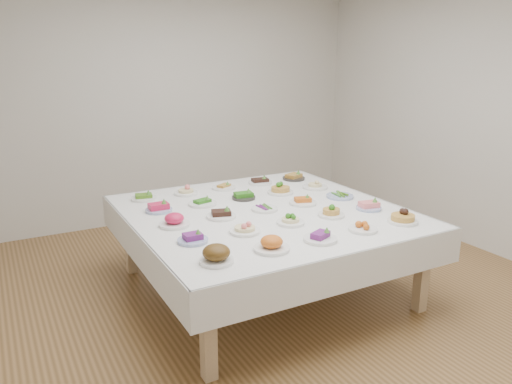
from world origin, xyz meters
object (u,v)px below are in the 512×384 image
display_table (264,218)px  dish_12 (265,208)px  dish_24 (294,175)px  dish_0 (216,253)px

display_table → dish_12: size_ratio=9.99×
dish_24 → display_table: bearing=-135.5°
display_table → dish_0: bearing=-135.0°
dish_12 → dish_24: (0.82, 0.80, 0.03)m
display_table → dish_12: bearing=43.4°
dish_0 → dish_24: 2.32m
dish_12 → dish_24: dish_24 is taller
dish_0 → dish_24: size_ratio=1.06×
dish_12 → display_table: bearing=-136.6°
dish_0 → dish_24: (1.65, 1.63, -0.02)m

